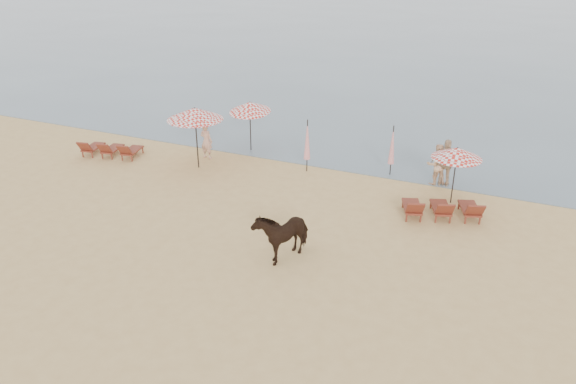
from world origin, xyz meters
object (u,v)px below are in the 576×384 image
(umbrella_open_left_b, at_px, (250,107))
(beachgoer_right_b, at_px, (446,163))
(umbrella_open_left_a, at_px, (195,114))
(beachgoer_left, at_px, (206,141))
(umbrella_closed_right, at_px, (392,145))
(lounger_cluster_left, at_px, (110,149))
(beachgoer_right_a, at_px, (437,164))
(umbrella_closed_left, at_px, (307,140))
(cow, at_px, (282,232))
(umbrella_open_right, at_px, (457,153))
(lounger_cluster_right, at_px, (442,208))

(umbrella_open_left_b, bearing_deg, beachgoer_right_b, 4.54)
(umbrella_open_left_a, distance_m, beachgoer_left, 1.93)
(beachgoer_right_b, bearing_deg, umbrella_open_left_b, -7.87)
(umbrella_closed_right, bearing_deg, lounger_cluster_left, -166.06)
(umbrella_open_left_b, bearing_deg, umbrella_open_left_a, -104.35)
(umbrella_closed_right, distance_m, beachgoer_right_a, 1.93)
(umbrella_open_left_a, bearing_deg, beachgoer_left, 121.80)
(umbrella_closed_right, xyz_separation_m, beachgoer_right_a, (1.86, -0.18, -0.47))
(lounger_cluster_left, relative_size, beachgoer_right_b, 1.41)
(umbrella_closed_left, relative_size, beachgoer_right_b, 1.17)
(umbrella_open_left_b, bearing_deg, cow, -49.15)
(umbrella_open_left_b, distance_m, beachgoer_right_b, 8.87)
(umbrella_closed_left, xyz_separation_m, cow, (1.85, -6.59, -0.59))
(cow, bearing_deg, beachgoer_right_a, 84.46)
(beachgoer_left, relative_size, beachgoer_right_a, 0.94)
(umbrella_open_right, distance_m, cow, 7.33)
(lounger_cluster_left, relative_size, beachgoer_right_a, 1.61)
(beachgoer_right_b, bearing_deg, cow, 58.83)
(umbrella_open_right, xyz_separation_m, beachgoer_right_a, (-0.86, 1.48, -1.13))
(lounger_cluster_right, distance_m, cow, 6.07)
(lounger_cluster_right, relative_size, umbrella_open_right, 1.35)
(umbrella_closed_right, bearing_deg, umbrella_open_left_b, 177.60)
(lounger_cluster_left, xyz_separation_m, lounger_cluster_right, (14.54, -0.11, 0.02))
(lounger_cluster_left, relative_size, umbrella_open_right, 1.24)
(lounger_cluster_right, relative_size, beachgoer_right_b, 1.53)
(umbrella_open_left_a, bearing_deg, umbrella_closed_right, 37.52)
(lounger_cluster_left, distance_m, umbrella_open_right, 14.80)
(umbrella_open_left_a, height_order, umbrella_closed_left, umbrella_open_left_a)
(umbrella_open_right, bearing_deg, umbrella_open_left_b, 146.06)
(umbrella_open_right, height_order, beachgoer_left, umbrella_open_right)
(umbrella_open_left_a, distance_m, umbrella_open_left_b, 2.96)
(umbrella_open_right, bearing_deg, cow, -147.37)
(lounger_cluster_right, height_order, beachgoer_right_b, beachgoer_right_b)
(umbrella_open_left_b, distance_m, umbrella_closed_left, 3.57)
(umbrella_open_left_b, distance_m, beachgoer_left, 2.46)
(umbrella_open_left_a, xyz_separation_m, beachgoer_right_a, (9.54, 2.27, -1.53))
(beachgoer_right_b, bearing_deg, beachgoer_right_a, -9.02)
(beachgoer_right_a, bearing_deg, beachgoer_right_b, 145.61)
(umbrella_open_left_b, relative_size, beachgoer_right_b, 1.24)
(lounger_cluster_right, height_order, umbrella_open_left_b, umbrella_open_left_b)
(lounger_cluster_left, bearing_deg, umbrella_open_left_a, -4.33)
(lounger_cluster_right, distance_m, umbrella_open_right, 2.12)
(umbrella_closed_left, bearing_deg, umbrella_open_left_a, -161.41)
(umbrella_closed_right, relative_size, beachgoer_right_a, 1.27)
(umbrella_open_left_b, relative_size, cow, 1.26)
(cow, bearing_deg, beachgoer_right_b, 82.13)
(umbrella_closed_left, xyz_separation_m, umbrella_closed_right, (3.30, 0.98, -0.07))
(umbrella_open_right, bearing_deg, umbrella_open_left_a, 162.18)
(beachgoer_right_a, bearing_deg, cow, 35.78)
(umbrella_open_left_b, bearing_deg, beachgoer_left, -121.75)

